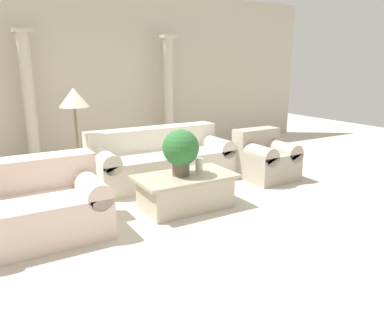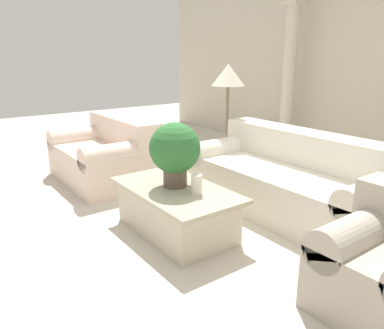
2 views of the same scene
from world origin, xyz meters
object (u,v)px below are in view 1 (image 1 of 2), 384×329
at_px(loveseat, 33,205).
at_px(floor_lamp, 74,102).
at_px(armchair, 265,157).
at_px(sofa_long, 160,159).
at_px(potted_plant, 181,149).
at_px(coffee_table, 185,191).

height_order(loveseat, floor_lamp, floor_lamp).
xyz_separation_m(loveseat, armchair, (3.52, 0.37, 0.00)).
distance_m(sofa_long, armchair, 1.67).
xyz_separation_m(sofa_long, potted_plant, (-0.31, -1.23, 0.44)).
relative_size(sofa_long, floor_lamp, 1.48).
xyz_separation_m(loveseat, potted_plant, (1.74, -0.09, 0.43)).
bearing_deg(floor_lamp, sofa_long, -8.62).
relative_size(sofa_long, loveseat, 1.52).
relative_size(loveseat, armchair, 1.74).
height_order(coffee_table, potted_plant, potted_plant).
relative_size(sofa_long, armchair, 2.64).
xyz_separation_m(potted_plant, armchair, (1.79, 0.46, -0.42)).
bearing_deg(floor_lamp, armchair, -19.50).
xyz_separation_m(sofa_long, coffee_table, (-0.26, -1.26, -0.11)).
bearing_deg(armchair, loveseat, -173.92).
distance_m(sofa_long, coffee_table, 1.29).
height_order(sofa_long, floor_lamp, floor_lamp).
height_order(potted_plant, floor_lamp, floor_lamp).
xyz_separation_m(sofa_long, loveseat, (-2.04, -1.15, 0.01)).
distance_m(potted_plant, floor_lamp, 1.76).
relative_size(floor_lamp, armchair, 1.78).
bearing_deg(sofa_long, armchair, -27.53).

